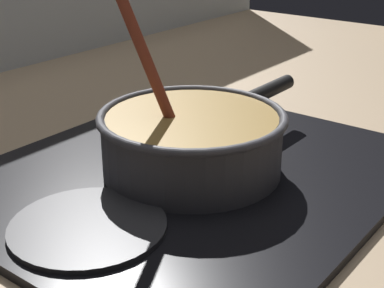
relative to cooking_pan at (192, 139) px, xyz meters
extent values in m
cube|color=#9E8466|center=(-0.07, -0.15, -0.08)|extent=(2.40, 1.60, 0.04)
cube|color=black|center=(0.00, 0.00, -0.05)|extent=(0.56, 0.48, 0.01)
torus|color=#592D0C|center=(0.00, 0.00, -0.04)|extent=(0.17, 0.17, 0.01)
cylinder|color=#262628|center=(-0.18, 0.00, -0.04)|extent=(0.17, 0.17, 0.01)
cylinder|color=#38383D|center=(0.00, 0.00, -0.01)|extent=(0.23, 0.23, 0.07)
cylinder|color=olive|center=(0.00, 0.00, 0.00)|extent=(0.22, 0.22, 0.07)
torus|color=#38383D|center=(0.00, 0.00, 0.03)|extent=(0.24, 0.24, 0.01)
cylinder|color=black|center=(0.18, 0.00, 0.02)|extent=(0.13, 0.02, 0.02)
cylinder|color=#EDD88C|center=(-0.01, -0.01, 0.02)|extent=(0.04, 0.04, 0.01)
cylinder|color=beige|center=(0.03, -0.03, 0.02)|extent=(0.03, 0.03, 0.01)
cylinder|color=#EDD88C|center=(-0.01, 0.06, 0.02)|extent=(0.03, 0.03, 0.01)
cylinder|color=beige|center=(0.02, 0.03, 0.02)|extent=(0.03, 0.03, 0.01)
cylinder|color=#E5CC7A|center=(-0.05, 0.07, 0.02)|extent=(0.03, 0.03, 0.01)
cylinder|color=maroon|center=(-0.04, 0.05, 0.13)|extent=(0.06, 0.10, 0.24)
cube|color=brown|center=(-0.02, 0.01, 0.02)|extent=(0.05, 0.05, 0.01)
camera|label=1|loc=(-0.53, -0.41, 0.28)|focal=53.84mm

